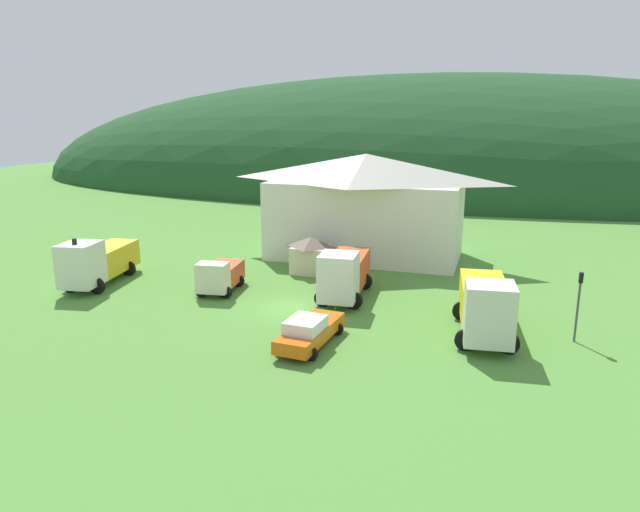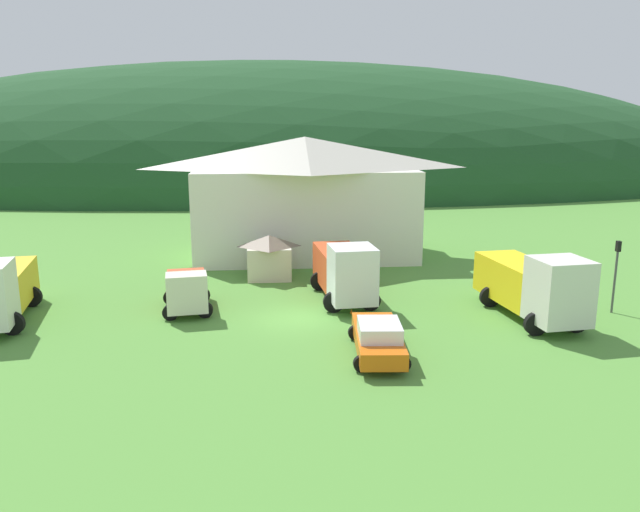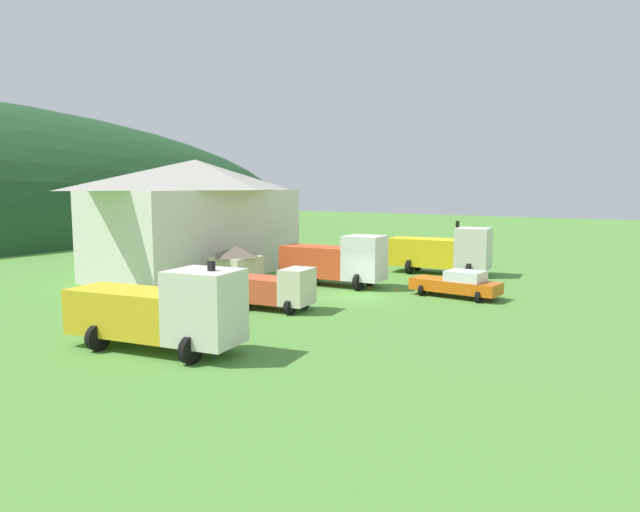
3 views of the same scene
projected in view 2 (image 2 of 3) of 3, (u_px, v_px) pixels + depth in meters
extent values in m
plane|color=#518C38|center=(293.00, 319.00, 31.06)|extent=(200.00, 200.00, 0.00)
ellipsoid|color=#1E4723|center=(274.00, 183.00, 97.21)|extent=(151.17, 60.00, 37.10)
cube|color=white|center=(305.00, 213.00, 44.78)|extent=(15.61, 8.01, 6.44)
pyramid|color=#B7B2A3|center=(305.00, 153.00, 43.83)|extent=(16.86, 8.65, 2.25)
cube|color=beige|center=(269.00, 262.00, 38.94)|extent=(2.72, 2.51, 2.06)
pyramid|color=#6B5B4C|center=(269.00, 241.00, 38.64)|extent=(2.94, 2.71, 0.72)
cube|color=gold|center=(6.00, 285.00, 31.90)|extent=(3.09, 5.33, 1.89)
cylinder|color=black|center=(12.00, 323.00, 28.73)|extent=(1.10, 0.30, 1.10)
cylinder|color=black|center=(31.00, 297.00, 33.06)|extent=(1.10, 0.30, 1.10)
cube|color=beige|center=(187.00, 293.00, 30.85)|extent=(2.19, 1.63, 1.95)
cube|color=black|center=(187.00, 285.00, 30.69)|extent=(1.23, 1.23, 0.62)
cube|color=#DB512D|center=(186.00, 287.00, 33.06)|extent=(2.44, 3.41, 1.33)
cylinder|color=black|center=(205.00, 310.00, 31.25)|extent=(0.80, 0.30, 0.80)
cylinder|color=black|center=(171.00, 312.00, 30.87)|extent=(0.80, 0.30, 0.80)
cylinder|color=black|center=(203.00, 295.00, 33.84)|extent=(0.80, 0.30, 0.80)
cylinder|color=black|center=(171.00, 297.00, 33.47)|extent=(0.80, 0.30, 0.80)
cube|color=white|center=(352.00, 274.00, 31.92)|extent=(2.46, 2.64, 2.94)
cube|color=black|center=(353.00, 263.00, 31.66)|extent=(1.38, 2.06, 0.94)
cube|color=#E04C23|center=(338.00, 266.00, 35.48)|extent=(2.66, 4.92, 2.06)
cylinder|color=black|center=(370.00, 300.00, 32.41)|extent=(1.10, 0.30, 1.10)
cylinder|color=black|center=(334.00, 302.00, 32.08)|extent=(1.10, 0.30, 1.10)
cylinder|color=black|center=(352.00, 280.00, 36.55)|extent=(1.10, 0.30, 1.10)
cylinder|color=black|center=(320.00, 281.00, 36.23)|extent=(1.10, 0.30, 1.10)
cube|color=silver|center=(559.00, 291.00, 28.53)|extent=(2.68, 2.64, 3.06)
cube|color=black|center=(562.00, 278.00, 28.27)|extent=(1.51, 2.04, 0.98)
cube|color=yellow|center=(517.00, 280.00, 32.27)|extent=(3.01, 5.47, 2.12)
cylinder|color=black|center=(576.00, 321.00, 29.07)|extent=(1.10, 0.30, 1.10)
cylinder|color=black|center=(536.00, 324.00, 28.66)|extent=(1.10, 0.30, 1.10)
cylinder|color=black|center=(526.00, 295.00, 33.46)|extent=(1.10, 0.30, 1.10)
cylinder|color=black|center=(490.00, 297.00, 33.05)|extent=(1.10, 0.30, 1.10)
cube|color=#DB5F10|center=(378.00, 339.00, 26.26)|extent=(2.28, 5.51, 0.70)
cube|color=silver|center=(379.00, 330.00, 25.48)|extent=(1.89, 2.28, 0.62)
cylinder|color=black|center=(402.00, 364.00, 24.56)|extent=(0.68, 0.24, 0.68)
cylinder|color=black|center=(362.00, 364.00, 24.54)|extent=(0.68, 0.24, 0.68)
cylinder|color=black|center=(391.00, 332.00, 28.13)|extent=(0.68, 0.24, 0.68)
cylinder|color=black|center=(355.00, 333.00, 28.11)|extent=(0.68, 0.24, 0.68)
cylinder|color=#4C4C51|center=(614.00, 282.00, 31.79)|extent=(0.12, 0.12, 3.27)
cube|color=black|center=(618.00, 246.00, 31.37)|extent=(0.20, 0.24, 0.55)
sphere|color=red|center=(617.00, 246.00, 31.50)|extent=(0.14, 0.14, 0.14)
cone|color=orange|center=(351.00, 313.00, 31.99)|extent=(0.36, 0.36, 0.50)
cone|color=orange|center=(364.00, 325.00, 30.21)|extent=(0.36, 0.36, 0.46)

